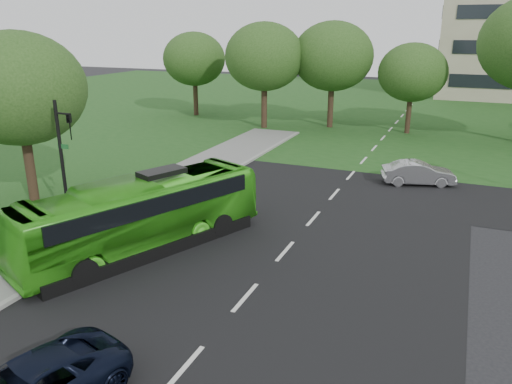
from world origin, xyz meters
TOP-DOWN VIEW (x-y plane):
  - ground at (0.00, 0.00)m, footprint 160.00×160.00m
  - street_surfaces at (-0.38, 22.75)m, footprint 120.00×120.00m
  - tree_park_a at (-10.83, 26.37)m, footprint 6.98×6.98m
  - tree_park_b at (-5.35, 28.96)m, footprint 7.14×7.14m
  - tree_park_c at (1.56, 28.86)m, footprint 5.72×5.72m
  - tree_park_f at (-19.94, 29.92)m, footprint 6.28×6.28m
  - tree_side_near at (-14.20, 2.61)m, footprint 6.53×6.53m
  - bus at (-5.50, 0.02)m, footprint 6.47×10.83m
  - sedan at (4.00, 13.76)m, footprint 4.35×2.64m
  - traffic_light at (-10.32, 1.11)m, footprint 0.92×0.27m

SIDE VIEW (x-z plane):
  - ground at x=0.00m, z-range 0.00..0.00m
  - street_surfaces at x=-0.38m, z-range -0.05..0.10m
  - sedan at x=4.00m, z-range 0.00..1.35m
  - bus at x=-5.50m, z-range 0.00..2.98m
  - traffic_light at x=-10.32m, z-range 0.50..6.23m
  - tree_park_c at x=1.56m, z-range 1.36..8.95m
  - tree_park_f at x=-19.94m, z-range 1.51..9.89m
  - tree_side_near at x=-14.20m, z-range 1.55..10.22m
  - tree_park_a at x=-10.83m, z-range 1.66..10.93m
  - tree_park_b at x=-5.35m, z-range 1.63..10.99m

